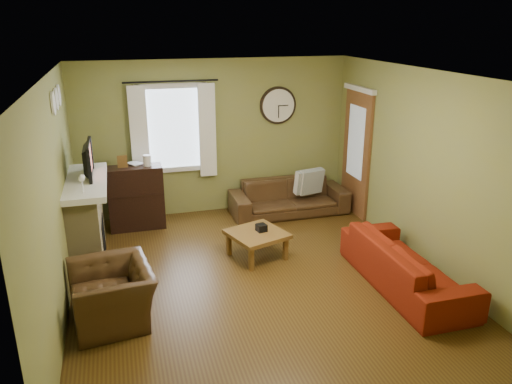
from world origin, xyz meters
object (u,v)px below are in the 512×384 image
object	(u,v)px
bookshelf	(136,198)
sofa_red	(406,264)
sofa_brown	(289,197)
coffee_table	(257,245)
armchair	(112,294)

from	to	relation	value
bookshelf	sofa_red	xyz separation A→B (m)	(3.13, -2.83, -0.21)
sofa_brown	coffee_table	size ratio (longest dim) A/B	2.78
bookshelf	coffee_table	bearing A→B (deg)	-44.80
sofa_brown	armchair	size ratio (longest dim) A/B	2.04
armchair	coffee_table	distance (m)	2.23
sofa_brown	coffee_table	distance (m)	1.79
bookshelf	sofa_red	size ratio (longest dim) A/B	0.49
armchair	coffee_table	size ratio (longest dim) A/B	1.36
bookshelf	sofa_red	distance (m)	4.22
sofa_red	coffee_table	world-z (taller)	sofa_red
bookshelf	sofa_brown	bearing A→B (deg)	-1.28
armchair	coffee_table	xyz separation A→B (m)	(1.96, 1.06, -0.13)
sofa_brown	sofa_red	size ratio (longest dim) A/B	0.96
bookshelf	coffee_table	xyz separation A→B (m)	(1.56, -1.55, -0.32)
sofa_brown	sofa_red	xyz separation A→B (m)	(0.57, -2.77, 0.01)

